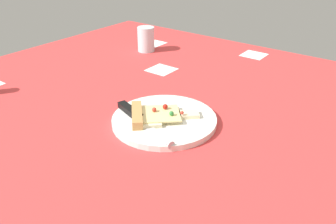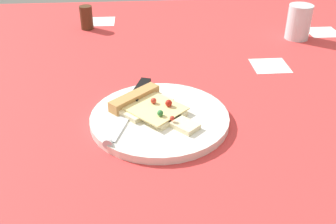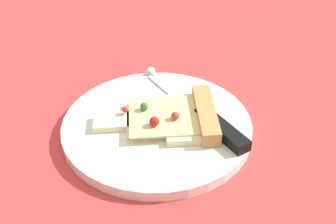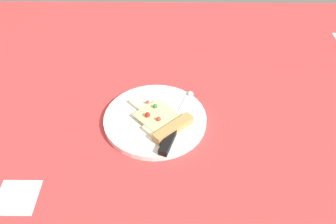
% 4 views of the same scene
% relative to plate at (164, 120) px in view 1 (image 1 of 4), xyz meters
% --- Properties ---
extents(ground_plane, '(1.54, 1.54, 0.03)m').
position_rel_plate_xyz_m(ground_plane, '(0.00, 0.07, -0.02)').
color(ground_plane, '#D13838').
rests_on(ground_plane, ground).
extents(plate, '(0.27, 0.27, 0.02)m').
position_rel_plate_xyz_m(plate, '(0.00, 0.00, 0.00)').
color(plate, white).
rests_on(plate, ground_plane).
extents(pizza_slice, '(0.18, 0.18, 0.03)m').
position_rel_plate_xyz_m(pizza_slice, '(-0.02, 0.02, 0.02)').
color(pizza_slice, beige).
rests_on(pizza_slice, plate).
extents(knife, '(0.09, 0.23, 0.02)m').
position_rel_plate_xyz_m(knife, '(-0.05, 0.04, 0.01)').
color(knife, silver).
rests_on(knife, plate).
extents(drinking_glass, '(0.07, 0.07, 0.10)m').
position_rel_plate_xyz_m(drinking_glass, '(0.43, 0.42, 0.04)').
color(drinking_glass, silver).
rests_on(drinking_glass, ground_plane).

